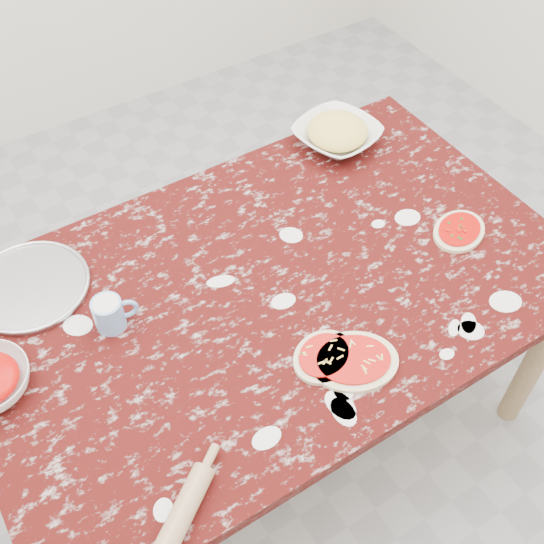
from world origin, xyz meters
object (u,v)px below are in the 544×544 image
at_px(worktable, 272,303).
at_px(cheese_bowl, 337,136).
at_px(flour_mug, 110,313).
at_px(pizza_tray, 30,287).
at_px(rolling_pin, 178,522).

distance_m(worktable, cheese_bowl, 0.64).
relative_size(worktable, flour_mug, 14.07).
xyz_separation_m(pizza_tray, cheese_bowl, (1.04, 0.06, 0.03)).
height_order(pizza_tray, rolling_pin, rolling_pin).
distance_m(worktable, flour_mug, 0.44).
bearing_deg(pizza_tray, flour_mug, -58.37).
xyz_separation_m(cheese_bowl, flour_mug, (-0.90, -0.28, 0.01)).
bearing_deg(flour_mug, pizza_tray, 121.63).
bearing_deg(pizza_tray, rolling_pin, -86.44).
bearing_deg(rolling_pin, pizza_tray, 93.56).
bearing_deg(cheese_bowl, flour_mug, -162.49).
xyz_separation_m(worktable, rolling_pin, (-0.50, -0.44, 0.11)).
height_order(worktable, pizza_tray, pizza_tray).
bearing_deg(worktable, rolling_pin, -138.69).
distance_m(pizza_tray, cheese_bowl, 1.04).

